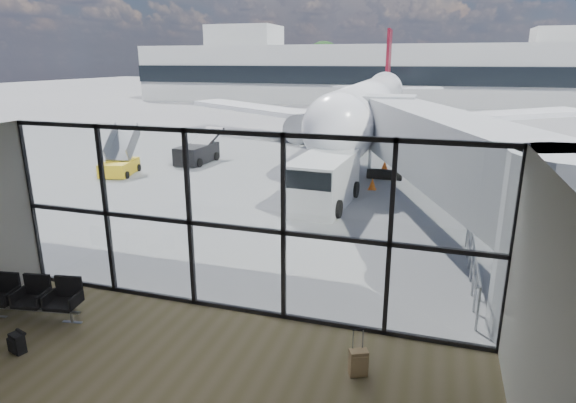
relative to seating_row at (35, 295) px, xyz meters
The scene contains 21 objects.
ground 41.99m from the seating_row, 83.82° to the left, with size 220.00×220.00×0.00m, color slate.
lounge_shell 5.84m from the seating_row, 34.09° to the right, with size 12.02×8.01×4.51m.
glass_curtain_wall 5.12m from the seating_row, 21.06° to the left, with size 12.10×0.12×4.50m.
jet_bridge 13.08m from the seating_row, 43.10° to the left, with size 8.00×16.50×4.33m.
apron_railing 11.40m from the seating_row, 27.38° to the left, with size 0.06×5.46×1.11m.
far_terminal 63.94m from the seating_row, 86.47° to the left, with size 80.00×12.20×11.00m.
tree_0 84.22m from the seating_row, 118.76° to the left, with size 4.95×4.95×7.12m.
tree_1 81.54m from the seating_row, 115.06° to the left, with size 5.61×5.61×8.07m.
tree_2 79.23m from the seating_row, 111.12° to the left, with size 6.27×6.27×9.03m.
tree_3 77.20m from the seating_row, 106.95° to the left, with size 4.95×4.95×7.12m.
tree_4 75.70m from the seating_row, 102.60° to the left, with size 5.61×5.61×8.07m.
tree_5 74.67m from the seating_row, 98.09° to the left, with size 6.27×6.27×9.03m.
seating_row is the anchor object (origin of this frame).
backpack 1.57m from the seating_row, 60.13° to the right, with size 0.37×0.36×0.49m.
suitcase 7.80m from the seating_row, ahead, with size 0.42×0.36×0.97m.
airliner 30.25m from the seating_row, 82.76° to the left, with size 30.47×35.27×9.08m.
service_van 12.03m from the seating_row, 68.50° to the left, with size 2.54×4.92×2.10m.
belt_loader 18.36m from the seating_row, 105.45° to the left, with size 1.77×4.14×1.88m.
mobile_stairs 15.50m from the seating_row, 118.78° to the left, with size 2.10×3.21×2.08m.
traffic_cone_b 15.71m from the seating_row, 67.17° to the left, with size 0.39×0.39×0.55m.
traffic_cone_c 19.61m from the seating_row, 71.55° to the left, with size 0.45×0.45×0.64m.
Camera 1 is at (4.39, -9.86, 6.00)m, focal length 30.00 mm.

